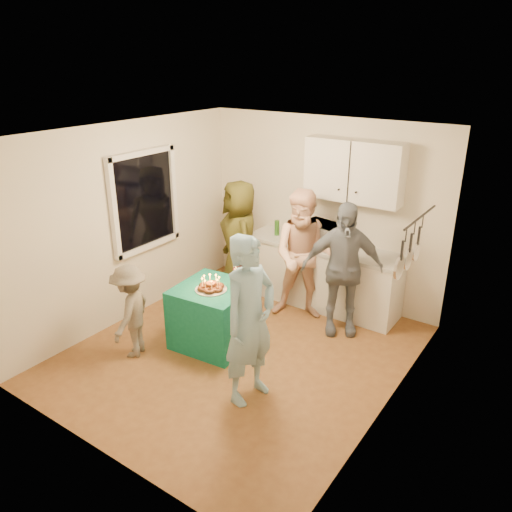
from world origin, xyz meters
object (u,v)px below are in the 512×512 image
Objects in this scene: counter at (322,277)px; woman_back_center at (304,256)px; punch_jar at (242,274)px; woman_back_right at (342,269)px; child_near_left at (131,311)px; microwave at (322,234)px; woman_back_left at (240,241)px; party_table at (214,315)px; man_birthday at (250,320)px.

counter is 0.64m from woman_back_center.
punch_jar is 0.20× the size of woman_back_right.
microwave is at bearing 130.21° from child_near_left.
punch_jar is (-0.32, -1.47, 0.50)m from counter.
counter is 1.26× the size of woman_back_left.
punch_jar is 1.29m from woman_back_left.
microwave reaches higher than counter.
punch_jar is (0.28, 0.21, 0.55)m from party_table.
woman_back_left is at bearing 157.13° from woman_back_center.
microwave is at bearing 180.00° from counter.
woman_back_right is (0.53, -0.52, 0.44)m from counter.
counter is 1.27× the size of woman_back_right.
woman_back_right is (0.58, -0.08, -0.02)m from woman_back_center.
microwave is 0.65× the size of party_table.
man_birthday is at bearing -81.00° from counter.
punch_jar reaches higher than party_table.
woman_back_center is 1.02× the size of woman_back_right.
man_birthday is 1.03× the size of woman_back_right.
woman_back_center is 0.59m from woman_back_right.
party_table is at bearing -30.12° from woman_back_left.
counter is at bearing 60.45° from woman_back_center.
microwave is 1.89m from party_table.
child_near_left is at bearing -143.87° from woman_back_center.
microwave reaches higher than child_near_left.
man_birthday is 1.57× the size of child_near_left.
microwave is 0.32× the size of woman_back_left.
microwave is 0.49× the size of child_near_left.
microwave is 0.31× the size of woman_back_center.
man_birthday is at bearing -126.64° from woman_back_right.
man_birthday is (0.36, -2.27, 0.47)m from counter.
party_table is at bearing -143.96° from punch_jar.
counter is 1.24× the size of woman_back_center.
woman_back_right reaches higher than child_near_left.
punch_jar is at bearing -163.07° from woman_back_right.
child_near_left is at bearing -117.13° from counter.
woman_back_center is at bearing 37.48° from woman_back_left.
man_birthday is (0.68, -0.81, -0.03)m from punch_jar.
woman_back_right is (0.17, 1.75, -0.03)m from man_birthday.
woman_back_center is (-0.05, -0.44, 0.46)m from counter.
woman_back_right is at bearing 34.69° from woman_back_left.
child_near_left is (-1.20, -2.41, -0.49)m from microwave.
man_birthday is 2.35m from woman_back_left.
microwave reaches higher than party_table.
microwave is 1.50m from punch_jar.
woman_back_left is 0.98× the size of woman_back_center.
woman_back_left reaches higher than counter.
man_birthday is 1.03× the size of woman_back_left.
child_near_left is (-1.24, -2.41, 0.14)m from counter.
counter is at bearing 12.02° from microwave.
man_birthday is (0.96, -0.60, 0.52)m from party_table.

